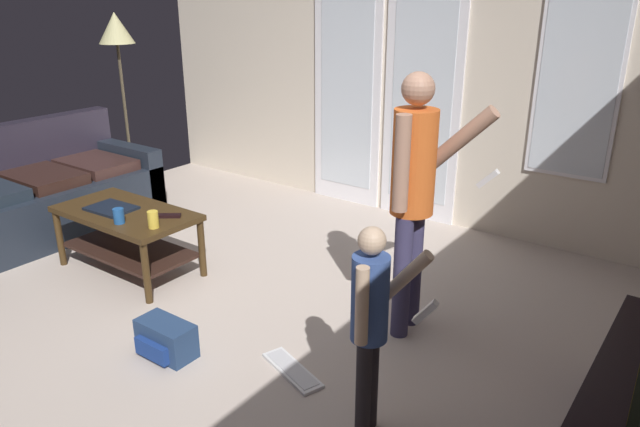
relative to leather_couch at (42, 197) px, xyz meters
name	(u,v)px	position (x,y,z in m)	size (l,w,h in m)	color
ground_plane	(205,320)	(2.20, -0.23, -0.32)	(5.61, 5.01, 0.02)	#C1B1A4
wall_back_with_doors	(404,78)	(2.23, 2.24, 0.93)	(5.61, 0.09, 2.56)	beige
leather_couch	(42,197)	(0.00, 0.00, 0.00)	(0.90, 1.84, 0.91)	#1F2631
coffee_table	(127,227)	(1.24, -0.05, 0.03)	(1.08, 0.57, 0.47)	#3D2A14
person_adult	(415,184)	(3.29, 0.42, 0.63)	(0.55, 0.45, 1.57)	#393557
person_child	(371,316)	(3.58, -0.50, 0.32)	(0.33, 0.33, 1.05)	#262226
floor_lamp	(117,38)	(-0.31, 1.16, 1.22)	(0.34, 0.34, 1.77)	#38361F
backpack	(165,339)	(2.31, -0.64, -0.21)	(0.35, 0.22, 0.20)	navy
loose_keyboard	(292,370)	(3.00, -0.34, -0.30)	(0.46, 0.27, 0.02)	white
laptop_closed	(111,208)	(1.14, -0.10, 0.17)	(0.33, 0.25, 0.02)	black
cup_near_edge	(118,216)	(1.41, -0.23, 0.21)	(0.07, 0.07, 0.11)	#1E4F91
cup_by_laptop	(153,219)	(1.67, -0.14, 0.22)	(0.07, 0.07, 0.12)	gold
tv_remote_black	(169,216)	(1.59, 0.04, 0.17)	(0.17, 0.05, 0.02)	black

